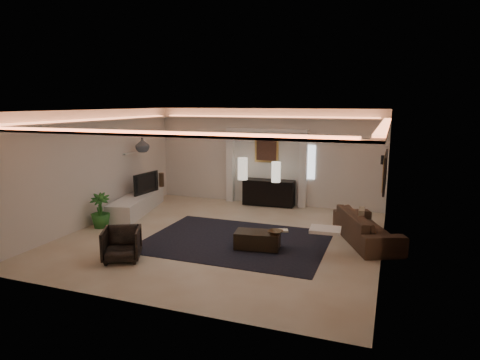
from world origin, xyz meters
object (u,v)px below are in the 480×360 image
(coffee_table, at_px, (257,240))
(console, at_px, (269,192))
(sofa, at_px, (367,227))
(armchair, at_px, (122,244))

(coffee_table, bearing_deg, console, 94.35)
(coffee_table, bearing_deg, sofa, 22.71)
(console, distance_m, armchair, 5.49)
(sofa, bearing_deg, armchair, 98.70)
(console, height_order, sofa, console)
(sofa, relative_size, coffee_table, 2.41)
(sofa, xyz_separation_m, coffee_table, (-2.14, -1.29, -0.13))
(coffee_table, xyz_separation_m, armchair, (-2.32, -1.53, 0.12))
(coffee_table, relative_size, armchair, 1.31)
(console, distance_m, coffee_table, 3.86)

